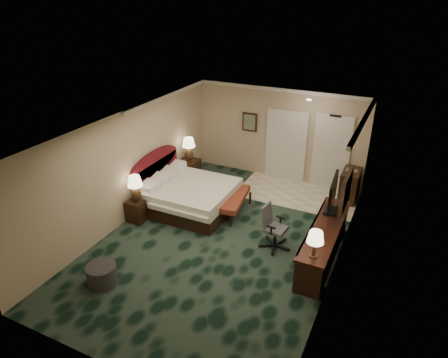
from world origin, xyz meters
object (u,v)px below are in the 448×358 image
at_px(minibar, 350,185).
at_px(nightstand_far, 189,171).
at_px(bed_bench, 234,204).
at_px(desk, 323,243).
at_px(tv, 332,195).
at_px(lamp_near, 136,189).
at_px(ottoman, 102,275).
at_px(lamp_far, 189,149).
at_px(desk_chair, 276,227).
at_px(bed, 191,197).
at_px(nightstand_near, 138,210).

bearing_deg(minibar, nightstand_far, -168.94).
distance_m(bed_bench, desk, 2.63).
bearing_deg(tv, lamp_near, -169.28).
distance_m(desk, tv, 1.05).
height_order(bed_bench, tv, tv).
distance_m(ottoman, desk, 4.51).
height_order(lamp_far, desk_chair, lamp_far).
bearing_deg(bed_bench, minibar, 29.93).
relative_size(lamp_near, desk, 0.26).
distance_m(bed, bed_bench, 1.12).
bearing_deg(lamp_near, bed_bench, 34.58).
bearing_deg(nightstand_near, bed_bench, 33.35).
xyz_separation_m(nightstand_near, nightstand_far, (0.05, 2.42, 0.06)).
bearing_deg(lamp_far, nightstand_near, -91.64).
height_order(nightstand_far, ottoman, nightstand_far).
bearing_deg(lamp_near, bed, 51.43).
bearing_deg(bed, lamp_near, -128.57).
relative_size(nightstand_near, lamp_near, 0.79).
height_order(nightstand_far, desk, desk).
bearing_deg(tv, minibar, 83.81).
bearing_deg(minibar, bed_bench, -141.63).
distance_m(desk, minibar, 2.88).
xyz_separation_m(ottoman, minibar, (3.68, 5.52, 0.22)).
xyz_separation_m(desk, desk_chair, (-1.04, -0.04, 0.12)).
xyz_separation_m(nightstand_far, lamp_near, (-0.01, -2.46, 0.54)).
xyz_separation_m(nightstand_near, lamp_near, (0.04, -0.04, 0.61)).
bearing_deg(lamp_far, ottoman, -80.97).
bearing_deg(tv, ottoman, -141.15).
relative_size(ottoman, desk, 0.22).
distance_m(nightstand_near, lamp_far, 2.54).
height_order(lamp_near, bed_bench, lamp_near).
height_order(nightstand_near, ottoman, nightstand_near).
bearing_deg(minibar, desk, -90.65).
bearing_deg(ottoman, lamp_far, 99.03).
relative_size(bed, nightstand_near, 3.91).
distance_m(ottoman, tv, 5.01).
relative_size(bed, minibar, 2.47).
bearing_deg(tv, nightstand_far, 159.28).
distance_m(nightstand_far, desk, 4.85).
xyz_separation_m(desk, minibar, (0.03, 2.87, 0.04)).
height_order(nightstand_far, bed_bench, nightstand_far).
distance_m(ottoman, minibar, 6.64).
relative_size(nightstand_near, tv, 0.52).
xyz_separation_m(bed_bench, ottoman, (-1.19, -3.54, -0.03)).
distance_m(desk, desk_chair, 1.05).
bearing_deg(minibar, tv, -92.18).
height_order(bed_bench, desk, desk).
distance_m(lamp_near, lamp_far, 2.47).
bearing_deg(nightstand_far, minibar, 11.06).
bearing_deg(nightstand_far, nightstand_near, -91.18).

